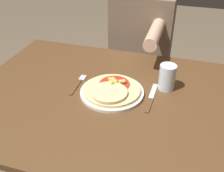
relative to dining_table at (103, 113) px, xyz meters
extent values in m
cube|color=brown|center=(0.00, 0.00, 0.08)|extent=(1.20, 0.92, 0.03)
cylinder|color=brown|center=(-0.54, 0.40, -0.28)|extent=(0.06, 0.06, 0.70)
cylinder|color=brown|center=(0.54, 0.40, -0.28)|extent=(0.06, 0.06, 0.70)
cylinder|color=silver|center=(0.04, 0.03, 0.11)|extent=(0.29, 0.29, 0.01)
cylinder|color=#E0C689|center=(0.04, 0.03, 0.12)|extent=(0.25, 0.25, 0.01)
cylinder|color=#B22D1E|center=(0.04, 0.06, 0.13)|extent=(0.14, 0.14, 0.00)
cylinder|color=beige|center=(0.04, -0.01, 0.13)|extent=(0.16, 0.16, 0.01)
cylinder|color=gold|center=(0.02, 0.08, 0.14)|extent=(0.03, 0.03, 0.02)
cylinder|color=gold|center=(0.04, 0.07, 0.14)|extent=(0.03, 0.03, 0.02)
cylinder|color=gold|center=(0.03, 0.05, 0.14)|extent=(0.03, 0.03, 0.02)
cylinder|color=gold|center=(0.07, 0.07, 0.14)|extent=(0.04, 0.03, 0.02)
cube|color=brown|center=(-0.14, 0.02, 0.10)|extent=(0.02, 0.13, 0.00)
cube|color=silver|center=(-0.14, 0.11, 0.10)|extent=(0.03, 0.05, 0.00)
cube|color=brown|center=(0.21, -0.02, 0.10)|extent=(0.02, 0.10, 0.00)
cube|color=silver|center=(0.21, 0.09, 0.10)|extent=(0.03, 0.12, 0.00)
cylinder|color=silver|center=(0.26, 0.14, 0.16)|extent=(0.08, 0.08, 0.12)
cylinder|color=#2D2D38|center=(-0.04, 0.66, -0.36)|extent=(0.11, 0.11, 0.53)
cylinder|color=#2D2D38|center=(0.13, 0.66, -0.36)|extent=(0.11, 0.11, 0.53)
cube|color=#75604C|center=(0.04, 0.66, 0.14)|extent=(0.38, 0.22, 0.48)
cylinder|color=tan|center=(0.16, 0.40, 0.25)|extent=(0.07, 0.30, 0.07)
camera|label=1|loc=(0.31, -0.89, 0.78)|focal=42.00mm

